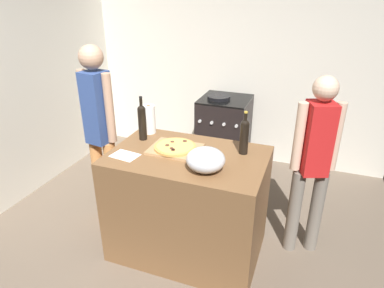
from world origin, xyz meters
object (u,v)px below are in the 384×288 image
object	(u,v)px
pizza	(175,147)
person_in_red	(314,160)
wine_bottle_green	(142,121)
mixing_bowl	(206,160)
stove	(224,133)
paper_towel_roll	(149,119)
wine_bottle_clear	(244,135)
person_in_stripes	(100,128)

from	to	relation	value
pizza	person_in_red	bearing A→B (deg)	16.49
wine_bottle_green	pizza	bearing A→B (deg)	-17.16
mixing_bowl	stove	xyz separation A→B (m)	(-0.35, 1.81, -0.56)
paper_towel_roll	mixing_bowl	bearing A→B (deg)	-35.30
wine_bottle_clear	stove	xyz separation A→B (m)	(-0.54, 1.44, -0.63)
person_in_stripes	stove	bearing A→B (deg)	62.82
wine_bottle_green	stove	bearing A→B (deg)	77.27
stove	person_in_stripes	world-z (taller)	person_in_stripes
person_in_stripes	pizza	bearing A→B (deg)	-6.87
wine_bottle_clear	stove	world-z (taller)	wine_bottle_clear
person_in_red	stove	bearing A→B (deg)	130.33
paper_towel_roll	person_in_red	distance (m)	1.43
pizza	mixing_bowl	size ratio (longest dim) A/B	1.21
stove	person_in_red	world-z (taller)	person_in_red
person_in_red	wine_bottle_clear	bearing A→B (deg)	-161.95
person_in_stripes	paper_towel_roll	bearing A→B (deg)	21.87
wine_bottle_clear	person_in_red	world-z (taller)	person_in_red
pizza	mixing_bowl	xyz separation A→B (m)	(0.34, -0.23, 0.06)
person_in_stripes	wine_bottle_green	bearing A→B (deg)	1.76
wine_bottle_green	person_in_red	bearing A→B (deg)	8.40
mixing_bowl	wine_bottle_clear	world-z (taller)	wine_bottle_clear
pizza	paper_towel_roll	xyz separation A→B (m)	(-0.36, 0.26, 0.10)
stove	person_in_stripes	distance (m)	1.75
wine_bottle_green	stove	world-z (taller)	wine_bottle_green
paper_towel_roll	person_in_stripes	world-z (taller)	person_in_stripes
mixing_bowl	person_in_stripes	distance (m)	1.16
wine_bottle_clear	wine_bottle_green	size ratio (longest dim) A/B	0.91
wine_bottle_clear	person_in_stripes	xyz separation A→B (m)	(-1.30, -0.05, -0.11)
paper_towel_roll	wine_bottle_green	xyz separation A→B (m)	(0.01, -0.15, 0.04)
wine_bottle_green	wine_bottle_clear	bearing A→B (deg)	2.21
wine_bottle_clear	wine_bottle_green	distance (m)	0.87
paper_towel_roll	person_in_stripes	bearing A→B (deg)	-158.13
wine_bottle_green	person_in_stripes	world-z (taller)	person_in_stripes
stove	pizza	bearing A→B (deg)	-89.55
wine_bottle_green	stove	xyz separation A→B (m)	(0.33, 1.47, -0.64)
pizza	stove	xyz separation A→B (m)	(-0.01, 1.58, -0.50)
paper_towel_roll	pizza	bearing A→B (deg)	-35.96
pizza	mixing_bowl	world-z (taller)	mixing_bowl
wine_bottle_clear	mixing_bowl	bearing A→B (deg)	-117.32
wine_bottle_green	stove	distance (m)	1.64
mixing_bowl	person_in_stripes	size ratio (longest dim) A/B	0.16
paper_towel_roll	stove	distance (m)	1.49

